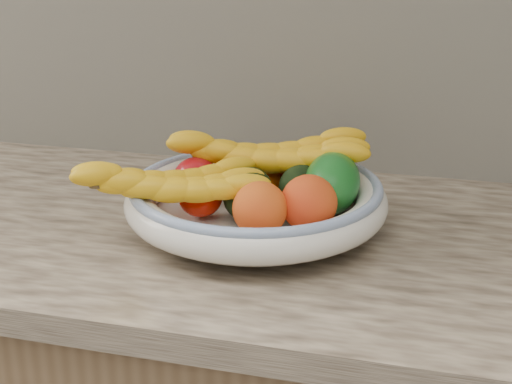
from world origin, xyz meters
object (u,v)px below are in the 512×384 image
(fruit_bowl, at_px, (256,199))
(banana_bunch_front, at_px, (171,189))
(green_mango, at_px, (332,183))
(banana_bunch_back, at_px, (267,160))

(fruit_bowl, bearing_deg, banana_bunch_front, -143.61)
(fruit_bowl, height_order, banana_bunch_front, banana_bunch_front)
(green_mango, distance_m, banana_bunch_front, 0.24)
(fruit_bowl, relative_size, banana_bunch_back, 1.18)
(fruit_bowl, relative_size, green_mango, 3.07)
(green_mango, height_order, banana_bunch_back, banana_bunch_back)
(banana_bunch_back, distance_m, banana_bunch_front, 0.18)
(banana_bunch_back, xyz_separation_m, banana_bunch_front, (-0.10, -0.15, -0.01))
(banana_bunch_back, height_order, banana_bunch_front, banana_bunch_back)
(fruit_bowl, bearing_deg, green_mango, 12.25)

